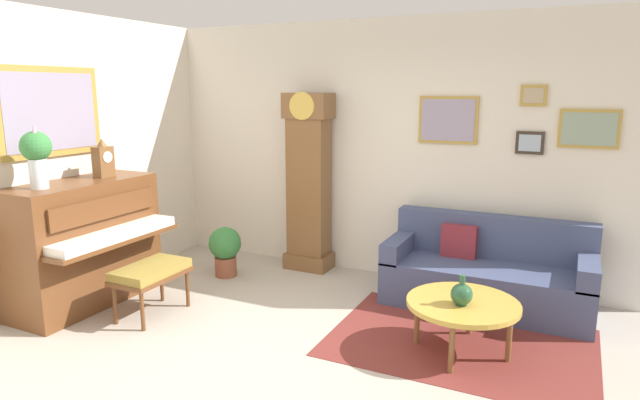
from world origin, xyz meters
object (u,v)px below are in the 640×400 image
grandfather_clock (309,187)px  green_jug (462,294)px  potted_plant (225,248)px  coffee_table (463,305)px  piano_bench (151,273)px  flower_vase (36,153)px  couch (487,274)px  mantel_clock (103,160)px  piano (85,242)px

grandfather_clock → green_jug: bearing=-34.8°
green_jug → potted_plant: (-2.74, 0.75, -0.19)m
coffee_table → piano_bench: bearing=-169.6°
piano_bench → flower_vase: 1.43m
piano_bench → flower_vase: bearing=-149.4°
couch → mantel_clock: bearing=-159.2°
piano → grandfather_clock: size_ratio=0.71×
mantel_clock → grandfather_clock: bearing=46.9°
mantel_clock → green_jug: mantel_clock is taller
piano → piano_bench: 0.80m
piano_bench → coffee_table: piano_bench is taller
grandfather_clock → coffee_table: 2.49m
piano_bench → mantel_clock: mantel_clock is taller
coffee_table → flower_vase: size_ratio=1.52×
piano → couch: (3.52, 1.63, -0.30)m
mantel_clock → green_jug: bearing=2.7°
piano_bench → potted_plant: size_ratio=1.25×
piano_bench → couch: (2.74, 1.59, -0.09)m
piano_bench → green_jug: 2.76m
couch → coffee_table: couch is taller
piano → coffee_table: piano is taller
grandfather_clock → green_jug: 2.51m
coffee_table → couch: bearing=89.0°
coffee_table → potted_plant: size_ratio=1.57×
grandfather_clock → coffee_table: size_ratio=2.31×
mantel_clock → coffee_table: bearing=3.9°
flower_vase → mantel_clock: bearing=90.0°
couch → coffee_table: (-0.02, -1.09, 0.09)m
piano_bench → couch: couch is taller
mantel_clock → flower_vase: flower_vase is taller
flower_vase → grandfather_clock: bearing=57.2°
piano → flower_vase: (0.00, -0.42, 0.91)m
piano_bench → couch: size_ratio=0.37×
green_jug → piano_bench: bearing=-171.2°
piano → piano_bench: (0.77, 0.04, -0.20)m
coffee_table → mantel_clock: 3.64m
potted_plant → coffee_table: bearing=-13.8°
grandfather_clock → flower_vase: (-1.47, -2.29, 0.56)m
piano → coffee_table: size_ratio=1.64×
green_jug → potted_plant: 2.85m
coffee_table → piano: bearing=-171.2°
piano → grandfather_clock: bearing=51.8°
coffee_table → grandfather_clock: bearing=146.8°
coffee_table → potted_plant: (-2.74, 0.68, -0.08)m
grandfather_clock → potted_plant: size_ratio=3.62×
piano → grandfather_clock: 2.40m
piano → green_jug: bearing=7.5°
couch → flower_vase: (-3.51, -2.05, 1.21)m
couch → green_jug: size_ratio=7.92×
piano_bench → coffee_table: bearing=10.4°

